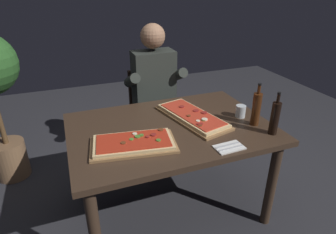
% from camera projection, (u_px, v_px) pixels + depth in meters
% --- Properties ---
extents(ground_plane, '(6.40, 6.40, 0.00)m').
position_uv_depth(ground_plane, '(170.00, 206.00, 2.34)').
color(ground_plane, '#2D2D33').
extents(dining_table, '(1.40, 0.96, 0.74)m').
position_uv_depth(dining_table, '(170.00, 138.00, 2.06)').
color(dining_table, '#3D2B1E').
rests_on(dining_table, ground_plane).
extents(pizza_rectangular_front, '(0.56, 0.36, 0.05)m').
position_uv_depth(pizza_rectangular_front, '(134.00, 143.00, 1.77)').
color(pizza_rectangular_front, olive).
rests_on(pizza_rectangular_front, dining_table).
extents(pizza_rectangular_left, '(0.40, 0.66, 0.05)m').
position_uv_depth(pizza_rectangular_left, '(192.00, 116.00, 2.11)').
color(pizza_rectangular_left, olive).
rests_on(pizza_rectangular_left, dining_table).
extents(wine_bottle_dark, '(0.06, 0.06, 0.30)m').
position_uv_depth(wine_bottle_dark, '(275.00, 118.00, 1.87)').
color(wine_bottle_dark, black).
rests_on(wine_bottle_dark, dining_table).
extents(oil_bottle_amber, '(0.06, 0.06, 0.31)m').
position_uv_depth(oil_bottle_amber, '(256.00, 109.00, 1.99)').
color(oil_bottle_amber, '#47230F').
rests_on(oil_bottle_amber, dining_table).
extents(tumbler_near_camera, '(0.07, 0.07, 0.09)m').
position_uv_depth(tumbler_near_camera, '(241.00, 111.00, 2.13)').
color(tumbler_near_camera, silver).
rests_on(tumbler_near_camera, dining_table).
extents(napkin_cutlery_set, '(0.19, 0.12, 0.01)m').
position_uv_depth(napkin_cutlery_set, '(229.00, 147.00, 1.76)').
color(napkin_cutlery_set, white).
rests_on(napkin_cutlery_set, dining_table).
extents(diner_chair, '(0.44, 0.44, 0.87)m').
position_uv_depth(diner_chair, '(152.00, 109.00, 2.89)').
color(diner_chair, black).
rests_on(diner_chair, ground_plane).
extents(seated_diner, '(0.53, 0.41, 1.33)m').
position_uv_depth(seated_diner, '(155.00, 89.00, 2.67)').
color(seated_diner, '#23232D').
rests_on(seated_diner, ground_plane).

